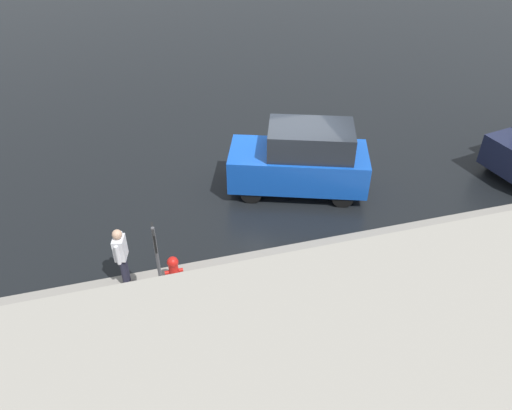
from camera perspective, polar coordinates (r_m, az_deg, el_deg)
The scene contains 7 objects.
ground_plane at distance 14.99m, azimuth 4.02°, elevation 2.28°, with size 60.00×60.00×0.00m, color black.
kerb_strip at distance 12.01m, azimuth 10.48°, elevation -8.62°, with size 24.00×3.20×0.04m, color gray.
moving_hatchback at distance 14.27m, azimuth 5.21°, elevation 5.19°, with size 4.25×2.92×2.06m.
fire_hydrant at distance 11.68m, azimuth -9.37°, elevation -7.43°, with size 0.42×0.31×0.80m.
pedestrian at distance 11.53m, azimuth -15.16°, elevation -5.37°, with size 0.32×0.56×1.62m.
metal_railing at distance 11.18m, azimuth 16.90°, elevation -9.00°, with size 6.63×0.04×1.05m.
sign_post at distance 10.26m, azimuth -11.19°, elevation -6.13°, with size 0.07×0.44×2.40m.
Camera 1 is at (4.28, 11.64, 8.42)m, focal length 35.00 mm.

